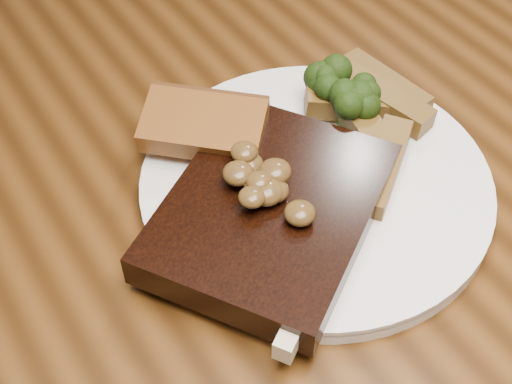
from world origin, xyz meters
TOP-DOWN VIEW (x-y plane):
  - dining_table at (0.00, 0.00)m, footprint 1.60×0.90m
  - chair_far at (0.20, 0.60)m, footprint 0.41×0.41m
  - plate at (0.05, -0.02)m, footprint 0.32×0.32m
  - steak at (-0.01, -0.03)m, footprint 0.24×0.22m
  - steak_bone at (-0.01, -0.10)m, footprint 0.13×0.09m
  - mushroom_pile at (-0.01, -0.02)m, footprint 0.07×0.07m
  - garlic_bread at (-0.01, 0.06)m, footprint 0.11×0.11m
  - potato_wedges at (0.13, -0.01)m, footprint 0.12×0.12m
  - broccoli_cluster at (0.10, 0.05)m, footprint 0.08×0.08m

SIDE VIEW (x-z plane):
  - chair_far at x=0.20m, z-range 0.04..0.88m
  - dining_table at x=0.00m, z-range 0.28..1.03m
  - plate at x=0.05m, z-range 0.75..0.76m
  - steak_bone at x=-0.01m, z-range 0.76..0.78m
  - garlic_bread at x=-0.01m, z-range 0.76..0.78m
  - potato_wedges at x=0.13m, z-range 0.76..0.79m
  - steak at x=-0.01m, z-range 0.76..0.79m
  - broccoli_cluster at x=0.10m, z-range 0.76..0.80m
  - mushroom_pile at x=-0.01m, z-range 0.79..0.82m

